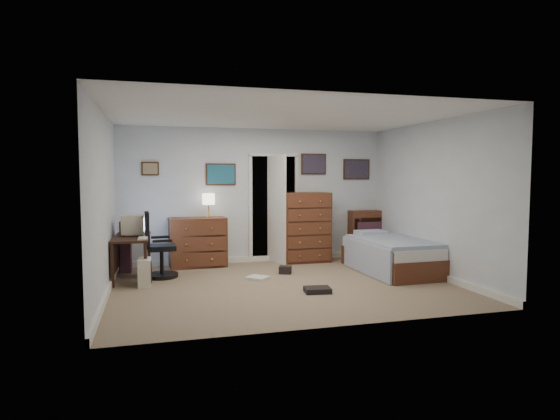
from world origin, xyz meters
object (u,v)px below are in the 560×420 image
object	(u,v)px
office_chair	(158,252)
tall_dresser	(305,227)
bed	(390,255)
low_dresser	(198,242)
computer_desk	(126,246)

from	to	relation	value
office_chair	tall_dresser	xyz separation A→B (m)	(2.71, 0.73, 0.25)
tall_dresser	bed	bearing A→B (deg)	-49.62
low_dresser	bed	world-z (taller)	low_dresser
office_chair	low_dresser	xyz separation A→B (m)	(0.70, 0.76, 0.03)
computer_desk	tall_dresser	size ratio (longest dim) A/B	0.91
computer_desk	low_dresser	world-z (taller)	low_dresser
office_chair	low_dresser	world-z (taller)	office_chair
computer_desk	office_chair	distance (m)	0.49
computer_desk	office_chair	size ratio (longest dim) A/B	1.12
bed	office_chair	bearing A→B (deg)	170.04
computer_desk	low_dresser	size ratio (longest dim) A/B	1.20
tall_dresser	bed	xyz separation A→B (m)	(1.08, -1.29, -0.36)
computer_desk	office_chair	bearing A→B (deg)	-2.47
computer_desk	office_chair	xyz separation A→B (m)	(0.47, -0.04, -0.11)
computer_desk	bed	world-z (taller)	computer_desk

